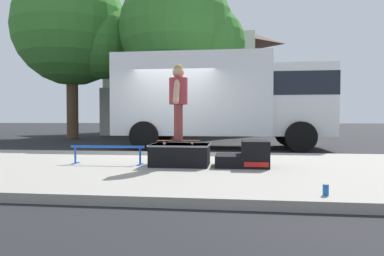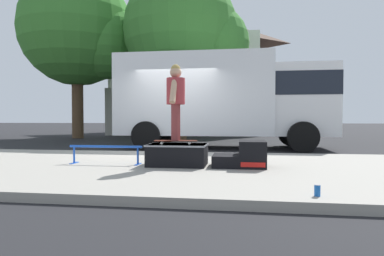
{
  "view_description": "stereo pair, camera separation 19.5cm",
  "coord_description": "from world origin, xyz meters",
  "px_view_note": "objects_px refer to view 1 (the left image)",
  "views": [
    {
      "loc": [
        1.77,
        -9.03,
        0.97
      ],
      "look_at": [
        0.8,
        -1.02,
        0.75
      ],
      "focal_mm": 31.27,
      "sensor_mm": 36.0,
      "label": 1
    },
    {
      "loc": [
        1.96,
        -9.0,
        0.97
      ],
      "look_at": [
        0.8,
        -1.02,
        0.75
      ],
      "focal_mm": 31.27,
      "sensor_mm": 36.0,
      "label": 2
    }
  ],
  "objects_px": {
    "soda_can": "(326,190)",
    "street_tree_neighbour": "(78,32)",
    "skate_box": "(180,154)",
    "skater_kid": "(178,96)",
    "street_tree_main": "(183,33)",
    "skateboard": "(178,141)",
    "kicker_ramp": "(247,156)",
    "grind_rail": "(107,150)",
    "box_truck": "(222,97)"
  },
  "relations": [
    {
      "from": "soda_can",
      "to": "street_tree_neighbour",
      "type": "xyz_separation_m",
      "value": [
        -8.66,
        12.08,
        5.11
      ]
    },
    {
      "from": "skate_box",
      "to": "skater_kid",
      "type": "height_order",
      "value": "skater_kid"
    },
    {
      "from": "street_tree_main",
      "to": "soda_can",
      "type": "bearing_deg",
      "value": -74.01
    },
    {
      "from": "skateboard",
      "to": "skater_kid",
      "type": "distance_m",
      "value": 0.82
    },
    {
      "from": "kicker_ramp",
      "to": "street_tree_neighbour",
      "type": "distance_m",
      "value": 13.61
    },
    {
      "from": "skateboard",
      "to": "street_tree_neighbour",
      "type": "distance_m",
      "value": 12.86
    },
    {
      "from": "kicker_ramp",
      "to": "street_tree_main",
      "type": "bearing_deg",
      "value": 105.14
    },
    {
      "from": "skate_box",
      "to": "street_tree_main",
      "type": "distance_m",
      "value": 10.43
    },
    {
      "from": "kicker_ramp",
      "to": "street_tree_main",
      "type": "distance_m",
      "value": 10.66
    },
    {
      "from": "kicker_ramp",
      "to": "soda_can",
      "type": "distance_m",
      "value": 2.32
    },
    {
      "from": "skate_box",
      "to": "soda_can",
      "type": "distance_m",
      "value": 2.94
    },
    {
      "from": "skate_box",
      "to": "skateboard",
      "type": "distance_m",
      "value": 0.24
    },
    {
      "from": "grind_rail",
      "to": "soda_can",
      "type": "distance_m",
      "value": 4.01
    },
    {
      "from": "box_truck",
      "to": "street_tree_main",
      "type": "bearing_deg",
      "value": 115.31
    },
    {
      "from": "box_truck",
      "to": "street_tree_neighbour",
      "type": "distance_m",
      "value": 9.39
    },
    {
      "from": "skate_box",
      "to": "street_tree_neighbour",
      "type": "height_order",
      "value": "street_tree_neighbour"
    },
    {
      "from": "skateboard",
      "to": "box_truck",
      "type": "relative_size",
      "value": 0.12
    },
    {
      "from": "box_truck",
      "to": "street_tree_main",
      "type": "distance_m",
      "value": 5.52
    },
    {
      "from": "grind_rail",
      "to": "skater_kid",
      "type": "relative_size",
      "value": 1.03
    },
    {
      "from": "grind_rail",
      "to": "skater_kid",
      "type": "height_order",
      "value": "skater_kid"
    },
    {
      "from": "skate_box",
      "to": "box_truck",
      "type": "xyz_separation_m",
      "value": [
        0.61,
        5.22,
        1.37
      ]
    },
    {
      "from": "street_tree_neighbour",
      "to": "skater_kid",
      "type": "bearing_deg",
      "value": -56.14
    },
    {
      "from": "skateboard",
      "to": "skater_kid",
      "type": "height_order",
      "value": "skater_kid"
    },
    {
      "from": "soda_can",
      "to": "street_tree_neighbour",
      "type": "relative_size",
      "value": 0.02
    },
    {
      "from": "skateboard",
      "to": "street_tree_main",
      "type": "distance_m",
      "value": 10.35
    },
    {
      "from": "skater_kid",
      "to": "skateboard",
      "type": "bearing_deg",
      "value": 104.04
    },
    {
      "from": "skateboard",
      "to": "street_tree_main",
      "type": "relative_size",
      "value": 0.1
    },
    {
      "from": "skater_kid",
      "to": "box_truck",
      "type": "height_order",
      "value": "box_truck"
    },
    {
      "from": "skate_box",
      "to": "skater_kid",
      "type": "relative_size",
      "value": 0.77
    },
    {
      "from": "skate_box",
      "to": "skateboard",
      "type": "xyz_separation_m",
      "value": [
        -0.03,
        -0.02,
        0.24
      ]
    },
    {
      "from": "box_truck",
      "to": "street_tree_main",
      "type": "height_order",
      "value": "street_tree_main"
    },
    {
      "from": "grind_rail",
      "to": "soda_can",
      "type": "relative_size",
      "value": 11.3
    },
    {
      "from": "soda_can",
      "to": "box_truck",
      "type": "relative_size",
      "value": 0.02
    },
    {
      "from": "grind_rail",
      "to": "skater_kid",
      "type": "xyz_separation_m",
      "value": [
        1.36,
        -0.02,
        1.01
      ]
    },
    {
      "from": "soda_can",
      "to": "street_tree_main",
      "type": "height_order",
      "value": "street_tree_main"
    },
    {
      "from": "grind_rail",
      "to": "street_tree_neighbour",
      "type": "distance_m",
      "value": 12.26
    },
    {
      "from": "grind_rail",
      "to": "box_truck",
      "type": "relative_size",
      "value": 0.21
    },
    {
      "from": "skate_box",
      "to": "soda_can",
      "type": "bearing_deg",
      "value": -47.89
    },
    {
      "from": "soda_can",
      "to": "street_tree_neighbour",
      "type": "distance_m",
      "value": 15.72
    },
    {
      "from": "kicker_ramp",
      "to": "skateboard",
      "type": "bearing_deg",
      "value": -178.89
    },
    {
      "from": "box_truck",
      "to": "street_tree_neighbour",
      "type": "bearing_deg",
      "value": 147.3
    },
    {
      "from": "box_truck",
      "to": "street_tree_neighbour",
      "type": "height_order",
      "value": "street_tree_neighbour"
    },
    {
      "from": "skater_kid",
      "to": "soda_can",
      "type": "relative_size",
      "value": 10.92
    },
    {
      "from": "skateboard",
      "to": "skater_kid",
      "type": "xyz_separation_m",
      "value": [
        0.0,
        -0.0,
        0.82
      ]
    },
    {
      "from": "skateboard",
      "to": "grind_rail",
      "type": "bearing_deg",
      "value": 179.01
    },
    {
      "from": "street_tree_main",
      "to": "kicker_ramp",
      "type": "bearing_deg",
      "value": -74.86
    },
    {
      "from": "grind_rail",
      "to": "street_tree_main",
      "type": "height_order",
      "value": "street_tree_main"
    },
    {
      "from": "skate_box",
      "to": "soda_can",
      "type": "xyz_separation_m",
      "value": [
        1.97,
        -2.18,
        -0.15
      ]
    },
    {
      "from": "skate_box",
      "to": "skater_kid",
      "type": "xyz_separation_m",
      "value": [
        -0.03,
        -0.02,
        1.06
      ]
    },
    {
      "from": "grind_rail",
      "to": "street_tree_main",
      "type": "bearing_deg",
      "value": 89.56
    }
  ]
}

